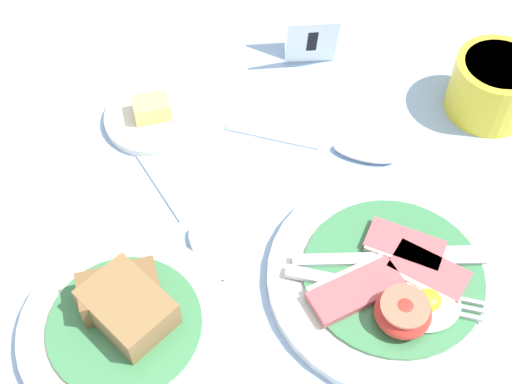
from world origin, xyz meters
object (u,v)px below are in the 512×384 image
butter_dish (153,116)px  teaspoon_near_cup (340,148)px  number_card (310,36)px  teaspoon_by_saucer (195,233)px  sugar_cup (494,85)px  breakfast_plate (394,281)px  bread_plate (125,320)px

butter_dish → teaspoon_near_cup: 0.21m
number_card → teaspoon_by_saucer: number_card is taller
teaspoon_near_cup → number_card: bearing=117.1°
butter_dish → teaspoon_by_saucer: butter_dish is taller
sugar_cup → teaspoon_by_saucer: sugar_cup is taller
sugar_cup → teaspoon_by_saucer: (-0.33, -0.16, -0.03)m
breakfast_plate → bread_plate: bread_plate is taller
sugar_cup → number_card: 0.22m
butter_dish → teaspoon_near_cup: (0.21, -0.05, -0.00)m
butter_dish → number_card: 0.21m
sugar_cup → butter_dish: size_ratio=0.87×
breakfast_plate → teaspoon_near_cup: size_ratio=1.27×
breakfast_plate → butter_dish: bearing=136.4°
breakfast_plate → number_card: bearing=99.2°
bread_plate → teaspoon_by_saucer: 0.12m
breakfast_plate → butter_dish: breakfast_plate is taller
sugar_cup → butter_dish: (-0.38, -0.00, -0.03)m
number_card → sugar_cup: bearing=-26.9°
teaspoon_by_saucer → teaspoon_near_cup: 0.19m
butter_dish → number_card: number_card is taller
breakfast_plate → butter_dish: 0.33m
breakfast_plate → teaspoon_by_saucer: (-0.19, 0.07, -0.01)m
number_card → teaspoon_near_cup: 0.15m
sugar_cup → teaspoon_near_cup: size_ratio=0.51×
bread_plate → butter_dish: (0.01, 0.26, -0.01)m
sugar_cup → teaspoon_near_cup: (-0.18, -0.06, -0.03)m
breakfast_plate → number_card: number_card is taller
bread_plate → number_card: number_card is taller
teaspoon_by_saucer → sugar_cup: bearing=87.3°
butter_dish → number_card: (0.19, 0.09, 0.03)m
sugar_cup → teaspoon_near_cup: sugar_cup is taller
bread_plate → butter_dish: bread_plate is taller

